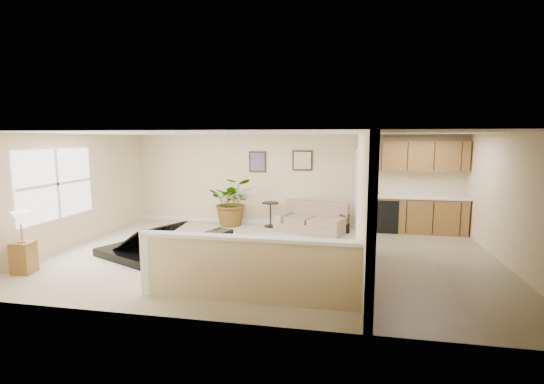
% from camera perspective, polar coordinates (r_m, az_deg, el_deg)
% --- Properties ---
extents(floor, '(9.00, 9.00, 0.00)m').
position_cam_1_polar(floor, '(8.19, -0.18, -9.24)').
color(floor, beige).
rests_on(floor, ground).
extents(back_wall, '(9.00, 0.04, 2.50)m').
position_cam_1_polar(back_wall, '(10.85, 2.84, 1.70)').
color(back_wall, beige).
rests_on(back_wall, floor).
extents(front_wall, '(9.00, 0.04, 2.50)m').
position_cam_1_polar(front_wall, '(5.05, -6.73, -5.41)').
color(front_wall, beige).
rests_on(front_wall, floor).
extents(left_wall, '(0.04, 6.00, 2.50)m').
position_cam_1_polar(left_wall, '(9.82, -26.93, 0.22)').
color(left_wall, beige).
rests_on(left_wall, floor).
extents(right_wall, '(0.04, 6.00, 2.50)m').
position_cam_1_polar(right_wall, '(8.33, 31.83, -1.32)').
color(right_wall, beige).
rests_on(right_wall, floor).
extents(ceiling, '(9.00, 6.00, 0.04)m').
position_cam_1_polar(ceiling, '(7.83, -0.19, 8.53)').
color(ceiling, silver).
rests_on(ceiling, back_wall).
extents(kitchen_vinyl, '(2.70, 6.00, 0.01)m').
position_cam_1_polar(kitchen_vinyl, '(8.22, 22.25, -9.75)').
color(kitchen_vinyl, gray).
rests_on(kitchen_vinyl, floor).
extents(interior_partition, '(0.18, 5.99, 2.50)m').
position_cam_1_polar(interior_partition, '(8.03, 12.87, -0.85)').
color(interior_partition, beige).
rests_on(interior_partition, floor).
extents(pony_half_wall, '(3.42, 0.22, 1.00)m').
position_cam_1_polar(pony_half_wall, '(5.88, -3.81, -10.88)').
color(pony_half_wall, beige).
rests_on(pony_half_wall, floor).
extents(left_window, '(0.05, 2.15, 1.45)m').
position_cam_1_polar(left_window, '(9.40, -28.79, 1.03)').
color(left_window, white).
rests_on(left_window, left_wall).
extents(wall_art_left, '(0.48, 0.04, 0.58)m').
position_cam_1_polar(wall_art_left, '(10.96, -2.11, 4.39)').
color(wall_art_left, '#352313').
rests_on(wall_art_left, back_wall).
extents(wall_mirror, '(0.55, 0.04, 0.55)m').
position_cam_1_polar(wall_mirror, '(10.74, 4.43, 4.57)').
color(wall_mirror, '#352313').
rests_on(wall_mirror, back_wall).
extents(kitchen_cabinets, '(2.36, 0.65, 2.33)m').
position_cam_1_polar(kitchen_cabinets, '(10.67, 19.84, -0.92)').
color(kitchen_cabinets, olive).
rests_on(kitchen_cabinets, floor).
extents(piano, '(2.27, 2.22, 1.50)m').
position_cam_1_polar(piano, '(8.67, -17.85, -4.39)').
color(piano, black).
rests_on(piano, floor).
extents(piano_bench, '(0.61, 0.82, 0.49)m').
position_cam_1_polar(piano_bench, '(8.30, -8.18, -7.33)').
color(piano_bench, black).
rests_on(piano_bench, floor).
extents(loveseat, '(2.02, 1.49, 0.99)m').
position_cam_1_polar(loveseat, '(10.25, 5.76, -3.64)').
color(loveseat, tan).
rests_on(loveseat, floor).
extents(accent_table, '(0.47, 0.47, 0.68)m').
position_cam_1_polar(accent_table, '(10.71, -0.22, -2.78)').
color(accent_table, black).
rests_on(accent_table, floor).
extents(palm_plant, '(1.41, 1.29, 1.34)m').
position_cam_1_polar(palm_plant, '(10.91, -5.74, -1.42)').
color(palm_plant, black).
rests_on(palm_plant, floor).
extents(small_plant, '(0.43, 0.43, 0.59)m').
position_cam_1_polar(small_plant, '(10.25, 10.35, -4.44)').
color(small_plant, black).
rests_on(small_plant, floor).
extents(lamp_stand, '(0.37, 0.37, 1.12)m').
position_cam_1_polar(lamp_stand, '(8.36, -32.38, -6.76)').
color(lamp_stand, olive).
rests_on(lamp_stand, floor).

